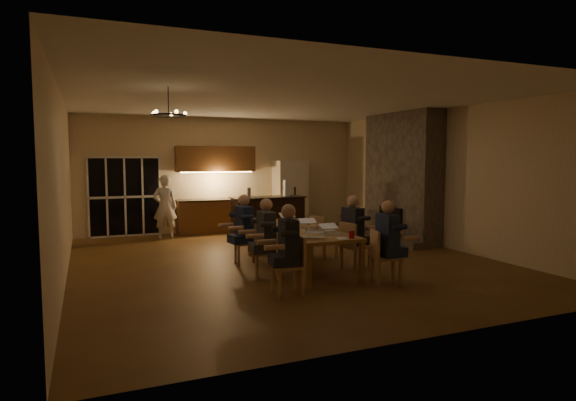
{
  "coord_description": "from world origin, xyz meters",
  "views": [
    {
      "loc": [
        -3.63,
        -8.83,
        2.06
      ],
      "look_at": [
        0.21,
        0.3,
        1.2
      ],
      "focal_mm": 30.0,
      "sensor_mm": 36.0,
      "label": 1
    }
  ],
  "objects_px": {
    "laptop_b": "(331,228)",
    "plate_near": "(329,231)",
    "chair_right_far": "(324,237)",
    "redcup_near": "(352,235)",
    "person_left_mid": "(266,238)",
    "mug_front": "(310,229)",
    "laptop_e": "(266,217)",
    "laptop_d": "(309,222)",
    "laptop_f": "(289,216)",
    "plate_left": "(303,237)",
    "refrigerator": "(290,195)",
    "can_right": "(309,222)",
    "person_left_near": "(288,249)",
    "chair_left_mid": "(267,252)",
    "person_right_near": "(387,242)",
    "chair_left_far": "(246,242)",
    "redcup_mid": "(272,223)",
    "mug_back": "(268,222)",
    "laptop_c": "(286,223)",
    "mug_mid": "(293,222)",
    "bar_bottle": "(249,192)",
    "dining_table": "(299,248)",
    "plate_far": "(300,222)",
    "chair_left_near": "(288,266)",
    "chair_right_near": "(386,257)",
    "person_right_mid": "(353,232)",
    "chair_right_mid": "(355,246)",
    "person_left_far": "(244,230)",
    "can_cola": "(265,217)",
    "laptop_a": "(315,231)",
    "bar_island": "(268,217)",
    "chandelier": "(169,115)",
    "can_silver": "(317,230)",
    "standing_person": "(165,207)"
  },
  "relations": [
    {
      "from": "dining_table",
      "to": "chair_left_far",
      "type": "height_order",
      "value": "chair_left_far"
    },
    {
      "from": "chair_right_near",
      "to": "chair_right_far",
      "type": "relative_size",
      "value": 1.0
    },
    {
      "from": "chair_left_far",
      "to": "plate_near",
      "type": "distance_m",
      "value": 1.71
    },
    {
      "from": "laptop_b",
      "to": "bar_bottle",
      "type": "bearing_deg",
      "value": 92.27
    },
    {
      "from": "person_left_near",
      "to": "can_right",
      "type": "bearing_deg",
      "value": 153.97
    },
    {
      "from": "person_right_near",
      "to": "laptop_b",
      "type": "height_order",
      "value": "person_right_near"
    },
    {
      "from": "person_left_mid",
      "to": "mug_front",
      "type": "height_order",
      "value": "person_left_mid"
    },
    {
      "from": "chair_right_mid",
      "to": "laptop_c",
      "type": "bearing_deg",
      "value": 50.57
    },
    {
      "from": "chair_left_far",
      "to": "plate_left",
      "type": "bearing_deg",
      "value": 24.05
    },
    {
      "from": "plate_far",
      "to": "chair_left_near",
      "type": "bearing_deg",
      "value": -118.24
    },
    {
      "from": "standing_person",
      "to": "can_silver",
      "type": "relative_size",
      "value": 13.72
    },
    {
      "from": "person_right_mid",
      "to": "chair_right_mid",
      "type": "bearing_deg",
      "value": 177.72
    },
    {
      "from": "person_left_mid",
      "to": "laptop_d",
      "type": "bearing_deg",
      "value": 115.36
    },
    {
      "from": "dining_table",
      "to": "plate_near",
      "type": "distance_m",
      "value": 0.78
    },
    {
      "from": "redcup_near",
      "to": "plate_near",
      "type": "distance_m",
      "value": 0.76
    },
    {
      "from": "bar_island",
      "to": "person_right_near",
      "type": "height_order",
      "value": "person_right_near"
    },
    {
      "from": "chair_left_near",
      "to": "chair_right_mid",
      "type": "xyz_separation_m",
      "value": [
        1.8,
        1.04,
        0.0
      ]
    },
    {
      "from": "person_left_near",
      "to": "plate_left",
      "type": "xyz_separation_m",
      "value": [
        0.52,
        0.6,
        0.07
      ]
    },
    {
      "from": "chair_left_near",
      "to": "mug_mid",
      "type": "xyz_separation_m",
      "value": [
        1.0,
        2.11,
        0.36
      ]
    },
    {
      "from": "laptop_c",
      "to": "can_right",
      "type": "xyz_separation_m",
      "value": [
        0.64,
        0.34,
        -0.05
      ]
    },
    {
      "from": "laptop_d",
      "to": "can_cola",
      "type": "distance_m",
      "value": 1.53
    },
    {
      "from": "laptop_b",
      "to": "can_right",
      "type": "xyz_separation_m",
      "value": [
        0.13,
        1.21,
        -0.05
      ]
    },
    {
      "from": "chair_left_mid",
      "to": "person_right_near",
      "type": "distance_m",
      "value": 2.06
    },
    {
      "from": "person_right_mid",
      "to": "redcup_mid",
      "type": "xyz_separation_m",
      "value": [
        -1.27,
        0.91,
        0.12
      ]
    },
    {
      "from": "chair_right_mid",
      "to": "can_cola",
      "type": "height_order",
      "value": "chair_right_mid"
    },
    {
      "from": "laptop_a",
      "to": "laptop_f",
      "type": "relative_size",
      "value": 1.0
    },
    {
      "from": "laptop_c",
      "to": "plate_left",
      "type": "xyz_separation_m",
      "value": [
        -0.1,
        -1.0,
        -0.1
      ]
    },
    {
      "from": "laptop_d",
      "to": "chandelier",
      "type": "bearing_deg",
      "value": -164.27
    },
    {
      "from": "person_left_far",
      "to": "chair_right_far",
      "type": "bearing_deg",
      "value": 83.23
    },
    {
      "from": "laptop_f",
      "to": "plate_left",
      "type": "height_order",
      "value": "laptop_f"
    },
    {
      "from": "mug_front",
      "to": "plate_near",
      "type": "distance_m",
      "value": 0.33
    },
    {
      "from": "chair_right_far",
      "to": "person_left_far",
      "type": "height_order",
      "value": "person_left_far"
    },
    {
      "from": "laptop_f",
      "to": "mug_back",
      "type": "bearing_deg",
      "value": -153.32
    },
    {
      "from": "laptop_b",
      "to": "plate_near",
      "type": "relative_size",
      "value": 1.31
    },
    {
      "from": "person_right_near",
      "to": "redcup_mid",
      "type": "height_order",
      "value": "person_right_near"
    },
    {
      "from": "chair_right_far",
      "to": "redcup_near",
      "type": "relative_size",
      "value": 7.42
    },
    {
      "from": "chair_right_mid",
      "to": "plate_near",
      "type": "relative_size",
      "value": 3.64
    },
    {
      "from": "chair_right_near",
      "to": "chandelier",
      "type": "relative_size",
      "value": 1.6
    },
    {
      "from": "mug_mid",
      "to": "redcup_mid",
      "type": "height_order",
      "value": "redcup_mid"
    },
    {
      "from": "laptop_b",
      "to": "laptop_e",
      "type": "xyz_separation_m",
      "value": [
        -0.52,
        1.9,
        0.0
      ]
    },
    {
      "from": "refrigerator",
      "to": "can_right",
      "type": "relative_size",
      "value": 16.67
    },
    {
      "from": "chair_left_far",
      "to": "chair_left_mid",
      "type": "bearing_deg",
      "value": 8.7
    },
    {
      "from": "dining_table",
      "to": "chair_right_near",
      "type": "xyz_separation_m",
      "value": [
        0.86,
        -1.61,
        0.07
      ]
    },
    {
      "from": "chair_right_far",
      "to": "plate_near",
      "type": "height_order",
      "value": "chair_right_far"
    },
    {
      "from": "person_right_near",
      "to": "laptop_f",
      "type": "relative_size",
      "value": 4.31
    },
    {
      "from": "laptop_b",
      "to": "laptop_f",
      "type": "bearing_deg",
      "value": 91.83
    },
    {
      "from": "plate_far",
      "to": "chair_left_far",
      "type": "bearing_deg",
      "value": -172.8
    },
    {
      "from": "laptop_f",
      "to": "can_silver",
      "type": "height_order",
      "value": "laptop_f"
    },
    {
      "from": "chair_right_near",
      "to": "redcup_mid",
      "type": "height_order",
      "value": "chair_right_near"
    },
    {
      "from": "bar_island",
      "to": "mug_front",
      "type": "height_order",
      "value": "bar_island"
    }
  ]
}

